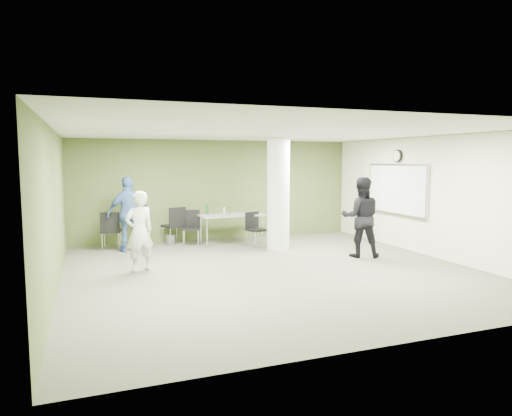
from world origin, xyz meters
name	(u,v)px	position (x,y,z in m)	size (l,w,h in m)	color
floor	(271,271)	(0.00, 0.00, 0.00)	(8.00, 8.00, 0.00)	#555744
ceiling	(272,132)	(0.00, 0.00, 2.80)	(8.00, 8.00, 0.00)	white
wall_back	(218,190)	(0.00, 4.00, 1.40)	(8.00, 0.02, 2.80)	#465A2A
wall_left	(54,210)	(-4.00, 0.00, 1.40)	(0.02, 8.00, 2.80)	#465A2A
wall_right_cream	(432,197)	(4.00, 0.00, 1.40)	(0.02, 8.00, 2.80)	beige
column	(278,194)	(1.00, 2.00, 1.40)	(0.56, 0.56, 2.80)	silver
whiteboard	(396,189)	(3.92, 1.20, 1.50)	(0.05, 2.30, 1.30)	silver
wall_clock	(397,156)	(3.92, 1.20, 2.35)	(0.06, 0.32, 0.32)	black
folding_table	(231,216)	(0.11, 3.15, 0.76)	(1.72, 0.80, 1.06)	gray
wastebasket	(171,240)	(-1.44, 3.57, 0.14)	(0.23, 0.23, 0.27)	#4C4C4C
chair_back_left	(111,228)	(-2.95, 3.33, 0.57)	(0.56, 0.56, 0.97)	black
chair_back_right	(175,223)	(-1.31, 3.56, 0.59)	(0.64, 0.64, 1.01)	black
chair_table_left	(191,225)	(-0.92, 3.37, 0.54)	(0.57, 0.57, 0.93)	black
chair_table_right	(255,226)	(0.62, 2.67, 0.52)	(0.55, 0.55, 0.89)	black
woman_white	(139,232)	(-2.51, 0.88, 0.82)	(0.59, 0.39, 1.63)	silver
man_black	(361,217)	(2.46, 0.55, 0.93)	(0.90, 0.70, 1.86)	black
man_blue	(129,214)	(-2.52, 3.06, 0.93)	(1.09, 0.45, 1.86)	#3B5D94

